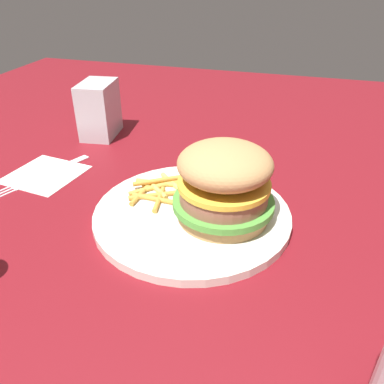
{
  "coord_description": "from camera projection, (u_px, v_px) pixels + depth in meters",
  "views": [
    {
      "loc": [
        -0.1,
        0.44,
        0.31
      ],
      "look_at": [
        0.02,
        0.01,
        0.04
      ],
      "focal_mm": 36.68,
      "sensor_mm": 36.0,
      "label": 1
    }
  ],
  "objects": [
    {
      "name": "plate",
      "position": [
        192.0,
        214.0,
        0.54
      ],
      "size": [
        0.27,
        0.27,
        0.01
      ],
      "primitive_type": "cylinder",
      "color": "silver",
      "rests_on": "ground_plane"
    },
    {
      "name": "fries_pile",
      "position": [
        157.0,
        190.0,
        0.58
      ],
      "size": [
        0.09,
        0.11,
        0.01
      ],
      "color": "gold",
      "rests_on": "plate"
    },
    {
      "name": "fork",
      "position": [
        44.0,
        173.0,
        0.65
      ],
      "size": [
        0.08,
        0.17,
        0.0
      ],
      "color": "silver",
      "rests_on": "napkin"
    },
    {
      "name": "napkin_dispenser",
      "position": [
        99.0,
        110.0,
        0.77
      ],
      "size": [
        0.07,
        0.1,
        0.11
      ],
      "primitive_type": "cube",
      "rotation": [
        0.0,
        0.0,
        1.7
      ],
      "color": "#B7BABF",
      "rests_on": "ground_plane"
    },
    {
      "name": "sandwich",
      "position": [
        224.0,
        183.0,
        0.5
      ],
      "size": [
        0.13,
        0.13,
        0.1
      ],
      "color": "tan",
      "rests_on": "plate"
    },
    {
      "name": "napkin",
      "position": [
        45.0,
        174.0,
        0.65
      ],
      "size": [
        0.12,
        0.12,
        0.0
      ],
      "primitive_type": "cube",
      "rotation": [
        0.0,
        0.0,
        -0.14
      ],
      "color": "white",
      "rests_on": "ground_plane"
    },
    {
      "name": "ground_plane",
      "position": [
        209.0,
        217.0,
        0.54
      ],
      "size": [
        1.6,
        1.6,
        0.0
      ],
      "primitive_type": "plane",
      "color": "maroon"
    }
  ]
}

